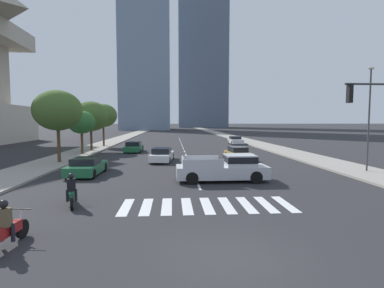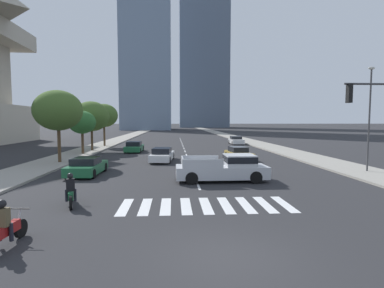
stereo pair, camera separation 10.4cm
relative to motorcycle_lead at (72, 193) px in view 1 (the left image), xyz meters
name	(u,v)px [view 1 (the left image)]	position (x,y,z in m)	size (l,w,h in m)	color
ground_plane	(229,258)	(6.05, -5.56, -0.58)	(800.00, 800.00, 0.00)	#28282B
sidewalk_east	(279,149)	(18.41, 24.44, -0.51)	(4.00, 260.00, 0.15)	gray
sidewalk_west	(86,151)	(-6.31, 24.44, -0.51)	(4.00, 260.00, 0.15)	gray
crosswalk_near	(207,205)	(6.05, -0.39, -0.58)	(7.65, 2.68, 0.01)	silver
lane_divider_center	(183,148)	(6.05, 27.61, -0.58)	(0.14, 50.00, 0.01)	silver
motorcycle_lead	(72,193)	(0.00, 0.00, 0.00)	(0.93, 2.02, 1.49)	black
motorcycle_trailing	(6,229)	(-0.44, -4.44, 0.00)	(0.70, 2.13, 1.49)	black
pickup_truck	(226,168)	(7.92, 5.00, 0.23)	(5.74, 2.09, 1.67)	#B7BABF
sedan_gold_0	(238,154)	(10.94, 15.01, 0.01)	(2.15, 4.47, 1.28)	#B28E38
sedan_white_1	(235,140)	(14.82, 34.46, 0.03)	(1.97, 4.49, 1.32)	silver
sedan_white_2	(162,155)	(3.55, 14.53, 0.01)	(2.29, 4.94, 1.28)	silver
sedan_green_3	(87,167)	(-1.49, 7.74, 0.00)	(2.05, 4.37, 1.25)	#1E6038
sedan_green_4	(134,147)	(-0.18, 23.23, 0.00)	(2.00, 4.35, 1.28)	#1E6038
street_lamp_east	(369,111)	(18.71, 7.23, 3.91)	(0.50, 0.24, 7.49)	#3F3F42
street_tree_nearest	(58,110)	(-5.51, 13.55, 4.12)	(4.17, 4.17, 6.34)	#4C3823
street_tree_second	(81,122)	(-5.51, 20.36, 3.04)	(2.99, 2.99, 4.76)	#4C3823
street_tree_third	(91,116)	(-5.51, 24.23, 3.77)	(4.35, 4.35, 6.06)	#4C3823
street_tree_fourth	(103,116)	(-5.51, 30.93, 3.99)	(3.99, 3.99, 6.13)	#4C3823
office_tower_left_skyline	(146,31)	(-6.63, 119.94, 42.01)	(20.57, 26.09, 93.41)	slate
office_tower_center_skyline	(202,32)	(22.55, 164.90, 55.34)	(28.36, 20.11, 112.91)	slate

